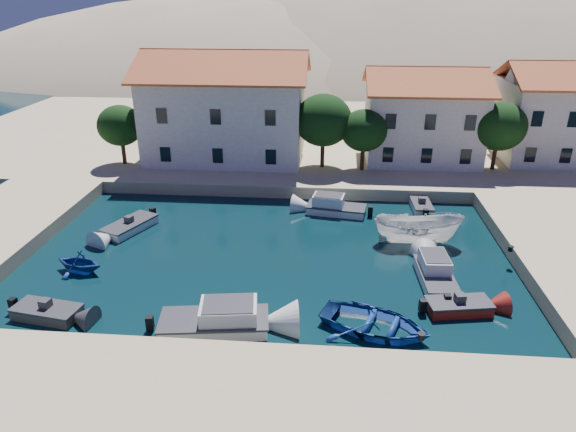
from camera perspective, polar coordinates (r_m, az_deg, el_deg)
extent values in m
plane|color=black|center=(24.32, -5.03, -15.58)|extent=(400.00, 400.00, 0.00)
cube|color=tan|center=(58.47, 3.07, 8.84)|extent=(80.00, 36.00, 1.00)
ellipsoid|color=tan|center=(134.00, -1.24, 8.26)|extent=(198.00, 126.00, 72.00)
ellipsoid|color=tan|center=(157.09, 16.28, 7.74)|extent=(220.00, 176.00, 99.00)
cube|color=beige|center=(48.69, -6.85, 10.86)|extent=(14.00, 9.00, 7.50)
pyramid|color=#A14E24|center=(47.87, -7.14, 16.53)|extent=(14.70, 9.45, 2.20)
cube|color=beige|center=(49.53, 14.62, 9.90)|extent=(10.00, 8.00, 6.50)
pyramid|color=#A14E24|center=(48.77, 15.13, 14.63)|extent=(10.50, 8.40, 1.80)
cube|color=beige|center=(53.75, 27.34, 9.36)|extent=(9.00, 8.00, 7.00)
pyramid|color=#A14E24|center=(53.04, 28.24, 13.94)|extent=(9.45, 8.40, 1.80)
cylinder|color=#382314|center=(49.12, -17.82, 7.00)|extent=(0.36, 0.36, 2.50)
ellipsoid|color=black|center=(48.57, -18.15, 9.54)|extent=(4.00, 4.00, 3.60)
cylinder|color=#382314|center=(45.87, 3.85, 7.28)|extent=(0.36, 0.36, 3.00)
ellipsoid|color=black|center=(45.20, 3.94, 10.57)|extent=(5.00, 5.00, 4.50)
cylinder|color=#382314|center=(45.55, 8.26, 6.64)|extent=(0.36, 0.36, 2.50)
ellipsoid|color=black|center=(44.96, 8.43, 9.39)|extent=(4.00, 4.00, 3.60)
cylinder|color=#382314|center=(48.57, 21.96, 6.38)|extent=(0.36, 0.36, 2.75)
ellipsoid|color=black|center=(47.97, 22.40, 9.20)|extent=(4.60, 4.60, 4.14)
cylinder|color=black|center=(24.37, 14.59, -12.86)|extent=(0.36, 0.36, 0.30)
cylinder|color=black|center=(33.74, 23.49, -3.37)|extent=(0.36, 0.36, 0.30)
cube|color=#343339|center=(29.45, -25.17, -9.73)|extent=(3.55, 2.02, 0.90)
cube|color=#343339|center=(29.28, -25.28, -9.19)|extent=(3.63, 2.06, 0.10)
cube|color=#343339|center=(29.17, -25.35, -8.82)|extent=(0.57, 0.57, 0.50)
cube|color=silver|center=(26.20, -8.19, -11.82)|extent=(5.49, 2.92, 0.90)
cube|color=#343339|center=(26.01, -8.23, -11.22)|extent=(5.62, 2.98, 0.10)
cube|color=silver|center=(25.80, -8.28, -10.55)|extent=(3.00, 2.26, 0.90)
imported|color=navy|center=(26.31, 9.58, -12.42)|extent=(6.44, 5.54, 1.12)
cube|color=maroon|center=(28.59, 18.42, -9.61)|extent=(3.42, 1.97, 0.90)
cube|color=#343339|center=(28.41, 18.50, -9.05)|extent=(3.50, 2.01, 0.10)
cube|color=#343339|center=(28.30, 18.56, -8.67)|extent=(0.58, 0.58, 0.50)
cube|color=silver|center=(30.87, 16.06, -6.67)|extent=(1.96, 4.44, 0.90)
cube|color=#343339|center=(30.71, 16.13, -6.14)|extent=(2.00, 4.54, 0.10)
cube|color=silver|center=(30.53, 16.21, -5.53)|extent=(1.61, 2.37, 0.90)
imported|color=silver|center=(35.30, 14.08, -2.92)|extent=(5.81, 2.26, 2.23)
cube|color=silver|center=(40.58, 14.58, 0.97)|extent=(1.46, 2.98, 0.90)
cube|color=#343339|center=(40.46, 14.62, 1.40)|extent=(1.49, 3.05, 0.10)
cube|color=#343339|center=(40.38, 14.66, 1.69)|extent=(0.51, 0.51, 0.50)
imported|color=navy|center=(33.31, -22.04, -5.70)|extent=(3.45, 3.14, 1.56)
cube|color=silver|center=(37.65, -17.15, -1.14)|extent=(3.18, 4.33, 0.90)
cube|color=#343339|center=(37.52, -17.21, -0.68)|extent=(3.25, 4.43, 0.10)
cube|color=#343339|center=(37.44, -17.25, -0.37)|extent=(0.66, 0.66, 0.50)
cube|color=silver|center=(38.90, 5.37, 0.66)|extent=(4.52, 2.49, 0.90)
cube|color=#343339|center=(38.77, 5.39, 1.11)|extent=(4.62, 2.54, 0.10)
cube|color=silver|center=(38.63, 5.41, 1.62)|extent=(2.49, 1.89, 0.90)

